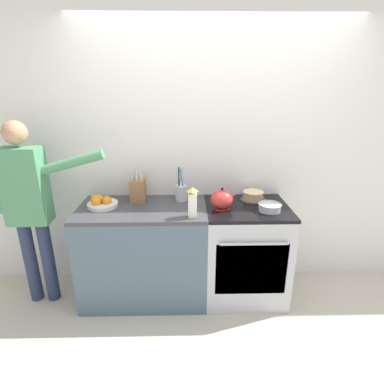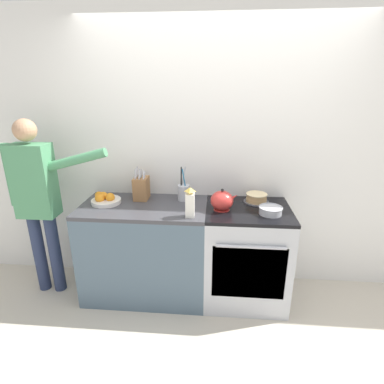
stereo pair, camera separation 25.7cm
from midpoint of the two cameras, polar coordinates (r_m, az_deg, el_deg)
The scene contains 12 objects.
ground_plane at distance 2.87m, azimuth 6.81°, elevation -22.56°, with size 16.00×16.00×0.00m, color beige.
wall_back at distance 2.86m, azimuth 7.47°, elevation 6.81°, with size 8.00×0.04×2.60m.
counter_cabinet at distance 2.90m, azimuth -6.24°, elevation -10.93°, with size 1.13×0.63×0.91m.
stove_range at distance 2.89m, azimuth 12.74°, elevation -11.54°, with size 0.74×0.66×0.91m.
layer_cake at distance 2.83m, azimuth 14.74°, elevation -1.21°, with size 0.23×0.23×0.08m.
tea_kettle at distance 2.59m, azimuth 8.61°, elevation -1.69°, with size 0.24×0.20×0.19m.
mixing_bowl at distance 2.61m, azimuth 17.50°, elevation -3.41°, with size 0.20×0.20×0.07m.
knife_block at distance 2.82m, azimuth -7.08°, elevation 0.73°, with size 0.13×0.17×0.31m.
utensil_crock at distance 2.79m, azimuth 1.04°, elevation 0.01°, with size 0.11×0.11×0.32m.
fruit_bowl at distance 2.80m, azimuth -13.77°, elevation -1.41°, with size 0.27×0.27×0.10m.
milk_carton at distance 2.41m, azimuth 2.68°, elevation -2.17°, with size 0.07×0.07×0.26m.
person_baker at distance 2.96m, azimuth -25.20°, elevation -0.52°, with size 0.94×0.20×1.67m.
Camera 2 is at (-0.01, -2.14, 1.91)m, focal length 28.00 mm.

